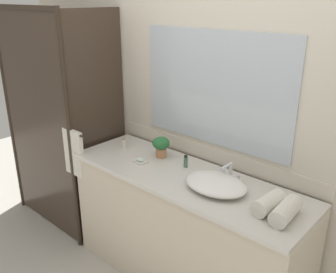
{
  "coord_description": "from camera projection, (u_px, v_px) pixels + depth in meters",
  "views": [
    {
      "loc": [
        1.46,
        -1.79,
        2.07
      ],
      "look_at": [
        -0.15,
        0.0,
        1.15
      ],
      "focal_mm": 39.77,
      "sensor_mm": 36.0,
      "label": 1
    }
  ],
  "objects": [
    {
      "name": "rolled_towel_near_edge",
      "position": [
        286.0,
        211.0,
        2.05
      ],
      "size": [
        0.12,
        0.26,
        0.1
      ],
      "primitive_type": "cylinder",
      "rotation": [
        1.57,
        0.0,
        0.06
      ],
      "color": "silver",
      "rests_on": "vanity_cabinet"
    },
    {
      "name": "soap_dish",
      "position": [
        140.0,
        161.0,
        2.76
      ],
      "size": [
        0.1,
        0.07,
        0.04
      ],
      "color": "silver",
      "rests_on": "vanity_cabinet"
    },
    {
      "name": "sink_basin",
      "position": [
        216.0,
        184.0,
        2.37
      ],
      "size": [
        0.42,
        0.32,
        0.08
      ],
      "primitive_type": "ellipsoid",
      "color": "white",
      "rests_on": "vanity_cabinet"
    },
    {
      "name": "vanity_cabinet",
      "position": [
        184.0,
        230.0,
        2.74
      ],
      "size": [
        1.8,
        0.58,
        0.9
      ],
      "color": "beige",
      "rests_on": "ground_plane"
    },
    {
      "name": "amenity_bottle_lotion",
      "position": [
        124.0,
        143.0,
        3.02
      ],
      "size": [
        0.03,
        0.03,
        0.09
      ],
      "color": "silver",
      "rests_on": "vanity_cabinet"
    },
    {
      "name": "wall_back_with_mirror",
      "position": [
        216.0,
        109.0,
        2.67
      ],
      "size": [
        4.4,
        0.06,
        2.6
      ],
      "color": "beige",
      "rests_on": "ground_plane"
    },
    {
      "name": "faucet",
      "position": [
        230.0,
        175.0,
        2.49
      ],
      "size": [
        0.17,
        0.14,
        0.13
      ],
      "color": "silver",
      "rests_on": "vanity_cabinet"
    },
    {
      "name": "rolled_towel_middle",
      "position": [
        269.0,
        203.0,
        2.13
      ],
      "size": [
        0.12,
        0.23,
        0.1
      ],
      "primitive_type": "cylinder",
      "rotation": [
        1.57,
        0.0,
        -0.09
      ],
      "color": "silver",
      "rests_on": "vanity_cabinet"
    },
    {
      "name": "amenity_bottle_body_wash",
      "position": [
        186.0,
        161.0,
        2.68
      ],
      "size": [
        0.03,
        0.03,
        0.09
      ],
      "color": "#4C7056",
      "rests_on": "vanity_cabinet"
    },
    {
      "name": "shower_enclosure",
      "position": [
        56.0,
        125.0,
        3.19
      ],
      "size": [
        1.2,
        0.59,
        2.0
      ],
      "color": "#2D2319",
      "rests_on": "ground_plane"
    },
    {
      "name": "potted_plant",
      "position": [
        161.0,
        145.0,
        2.83
      ],
      "size": [
        0.13,
        0.13,
        0.16
      ],
      "color": "#B77A51",
      "rests_on": "vanity_cabinet"
    }
  ]
}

